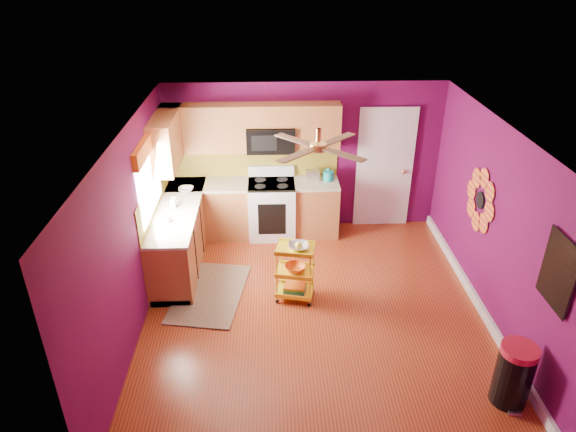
{
  "coord_description": "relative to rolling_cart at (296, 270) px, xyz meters",
  "views": [
    {
      "loc": [
        -0.56,
        -5.45,
        4.36
      ],
      "look_at": [
        -0.34,
        0.4,
        1.27
      ],
      "focal_mm": 32.0,
      "sensor_mm": 36.0,
      "label": 1
    }
  ],
  "objects": [
    {
      "name": "ground",
      "position": [
        0.24,
        -0.35,
        -0.46
      ],
      "size": [
        5.0,
        5.0,
        0.0
      ],
      "primitive_type": "plane",
      "color": "maroon",
      "rests_on": "ground"
    },
    {
      "name": "room_envelope",
      "position": [
        0.27,
        -0.35,
        1.17
      ],
      "size": [
        4.54,
        5.04,
        2.52
      ],
      "color": "#590A42",
      "rests_on": "ground"
    },
    {
      "name": "lower_cabinets",
      "position": [
        -1.1,
        1.47,
        -0.03
      ],
      "size": [
        2.81,
        2.31,
        0.94
      ],
      "color": "brown",
      "rests_on": "ground"
    },
    {
      "name": "electric_range",
      "position": [
        -0.31,
        1.82,
        0.02
      ],
      "size": [
        0.76,
        0.66,
        1.13
      ],
      "color": "white",
      "rests_on": "ground"
    },
    {
      "name": "upper_cabinetry",
      "position": [
        -1.0,
        1.82,
        1.33
      ],
      "size": [
        2.8,
        2.3,
        1.26
      ],
      "color": "brown",
      "rests_on": "ground"
    },
    {
      "name": "left_window",
      "position": [
        -1.97,
        0.7,
        1.27
      ],
      "size": [
        0.08,
        1.35,
        1.08
      ],
      "color": "white",
      "rests_on": "ground"
    },
    {
      "name": "panel_door",
      "position": [
        1.6,
        2.12,
        0.56
      ],
      "size": [
        0.95,
        0.11,
        2.15
      ],
      "color": "white",
      "rests_on": "ground"
    },
    {
      "name": "right_wall_art",
      "position": [
        2.47,
        -0.69,
        0.98
      ],
      "size": [
        0.04,
        2.74,
        1.04
      ],
      "color": "black",
      "rests_on": "ground"
    },
    {
      "name": "ceiling_fan",
      "position": [
        0.24,
        -0.15,
        1.83
      ],
      "size": [
        1.01,
        1.01,
        0.26
      ],
      "color": "#BF8C3F",
      "rests_on": "ground"
    },
    {
      "name": "shag_rug",
      "position": [
        -1.2,
        0.13,
        -0.45
      ],
      "size": [
        1.13,
        1.6,
        0.02
      ],
      "primitive_type": "cube",
      "rotation": [
        0.0,
        0.0,
        -0.16
      ],
      "color": "black",
      "rests_on": "ground"
    },
    {
      "name": "rolling_cart",
      "position": [
        0.0,
        0.0,
        0.0
      ],
      "size": [
        0.56,
        0.46,
        0.91
      ],
      "color": "yellow",
      "rests_on": "ground"
    },
    {
      "name": "trash_can",
      "position": [
        2.2,
        -1.9,
        -0.1
      ],
      "size": [
        0.45,
        0.46,
        0.74
      ],
      "color": "black",
      "rests_on": "ground"
    },
    {
      "name": "teal_kettle",
      "position": [
        0.63,
        1.91,
        0.56
      ],
      "size": [
        0.18,
        0.18,
        0.21
      ],
      "color": "#16A4A7",
      "rests_on": "lower_cabinets"
    },
    {
      "name": "toaster",
      "position": [
        0.37,
        1.9,
        0.57
      ],
      "size": [
        0.22,
        0.15,
        0.18
      ],
      "primitive_type": "cube",
      "color": "beige",
      "rests_on": "lower_cabinets"
    },
    {
      "name": "soap_bottle_a",
      "position": [
        -1.76,
        1.0,
        0.56
      ],
      "size": [
        0.08,
        0.08,
        0.18
      ],
      "primitive_type": "imported",
      "color": "#EA3F72",
      "rests_on": "lower_cabinets"
    },
    {
      "name": "soap_bottle_b",
      "position": [
        -1.73,
        1.06,
        0.55
      ],
      "size": [
        0.12,
        0.12,
        0.15
      ],
      "primitive_type": "imported",
      "color": "white",
      "rests_on": "lower_cabinets"
    },
    {
      "name": "counter_dish",
      "position": [
        -1.65,
        1.57,
        0.5
      ],
      "size": [
        0.23,
        0.23,
        0.06
      ],
      "primitive_type": "imported",
      "color": "white",
      "rests_on": "lower_cabinets"
    },
    {
      "name": "counter_cup",
      "position": [
        -1.76,
        0.56,
        0.52
      ],
      "size": [
        0.12,
        0.12,
        0.09
      ],
      "primitive_type": "imported",
      "color": "white",
      "rests_on": "lower_cabinets"
    }
  ]
}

